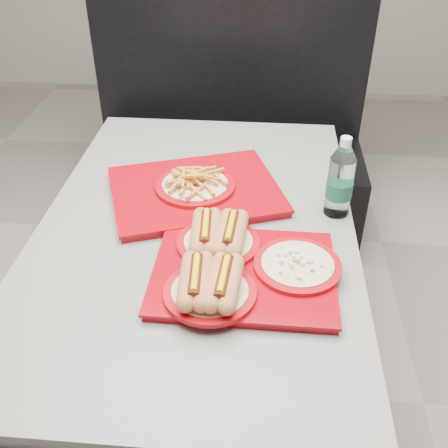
# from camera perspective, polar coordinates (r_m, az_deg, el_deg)

# --- Properties ---
(ground) EXTENTS (6.00, 6.00, 0.00)m
(ground) POSITION_cam_1_polar(r_m,az_deg,el_deg) (2.03, -2.33, -17.38)
(ground) COLOR gray
(ground) RESTS_ON ground
(diner_table) EXTENTS (0.92, 1.42, 0.75)m
(diner_table) POSITION_cam_1_polar(r_m,az_deg,el_deg) (1.61, -2.82, -4.68)
(diner_table) COLOR black
(diner_table) RESTS_ON ground
(booth_bench) EXTENTS (1.30, 0.57, 1.35)m
(booth_bench) POSITION_cam_1_polar(r_m,az_deg,el_deg) (2.62, 0.34, 7.73)
(booth_bench) COLOR black
(booth_bench) RESTS_ON ground
(tray_near) EXTENTS (0.47, 0.41, 0.10)m
(tray_near) POSITION_cam_1_polar(r_m,az_deg,el_deg) (1.30, 1.35, -4.54)
(tray_near) COLOR #91030D
(tray_near) RESTS_ON diner_table
(tray_far) EXTENTS (0.60, 0.54, 0.10)m
(tray_far) POSITION_cam_1_polar(r_m,az_deg,el_deg) (1.61, -3.15, 3.98)
(tray_far) COLOR #91030D
(tray_far) RESTS_ON diner_table
(water_bottle) EXTENTS (0.08, 0.08, 0.24)m
(water_bottle) POSITION_cam_1_polar(r_m,az_deg,el_deg) (1.53, 12.52, 4.53)
(water_bottle) COLOR silver
(water_bottle) RESTS_ON diner_table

